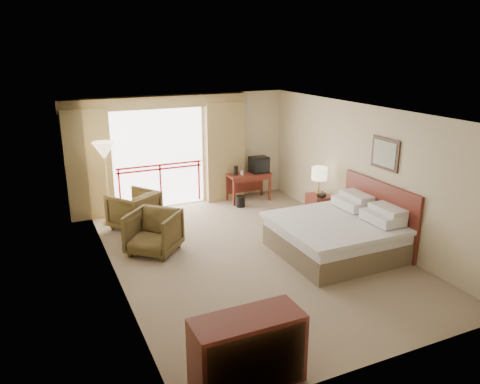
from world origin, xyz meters
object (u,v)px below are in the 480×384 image
armchair_far (135,228)px  tv (259,165)px  desk (248,179)px  floor_lamp (104,154)px  dresser (248,351)px  wastebasket (241,201)px  bed (337,235)px  nightstand (319,208)px  armchair_near (155,252)px  side_table (138,224)px  table_lamp (319,174)px

armchair_far → tv: bearing=157.8°
desk → floor_lamp: (-3.52, -0.25, 1.03)m
tv → dresser: tv is taller
tv → wastebasket: 1.10m
tv → dresser: bearing=-108.9°
bed → nightstand: bearing=67.9°
tv → armchair_far: (-3.37, -0.69, -0.91)m
armchair_near → floor_lamp: floor_lamp is taller
armchair_near → floor_lamp: 2.54m
armchair_near → tv: bearing=74.8°
wastebasket → armchair_far: 2.70m
floor_lamp → tv: bearing=2.9°
armchair_far → armchair_near: same height
wastebasket → armchair_near: armchair_near is taller
nightstand → armchair_far: 4.09m
side_table → dresser: size_ratio=0.43×
tv → side_table: bearing=-147.6°
side_table → dresser: bearing=-87.4°
desk → dresser: bearing=-111.8°
side_table → bed: bearing=-32.4°
side_table → tv: bearing=23.4°
bed → floor_lamp: 5.14m
nightstand → bed: bearing=-108.5°
bed → dresser: size_ratio=1.63×
nightstand → armchair_far: bearing=164.3°
nightstand → desk: bearing=114.1°
wastebasket → bed: bearing=-80.6°
bed → armchair_far: bearing=137.8°
armchair_near → armchair_far: bearing=134.5°
table_lamp → armchair_near: bearing=-178.0°
floor_lamp → dresser: floor_lamp is taller
armchair_near → table_lamp: bearing=44.2°
table_lamp → tv: 2.05m
table_lamp → desk: size_ratio=0.56×
armchair_far → side_table: (-0.10, -0.81, 0.39)m
desk → armchair_far: desk is taller
side_table → nightstand: bearing=-7.7°
table_lamp → side_table: bearing=173.0°
armchair_far → floor_lamp: (-0.45, 0.49, 1.58)m
wastebasket → side_table: size_ratio=0.48×
desk → side_table: (-3.17, -1.55, -0.16)m
bed → floor_lamp: floor_lamp is taller
floor_lamp → wastebasket: bearing=-3.3°
table_lamp → nightstand: bearing=-90.0°
tv → armchair_far: size_ratio=0.50×
tv → wastebasket: size_ratio=1.63×
bed → desk: bed is taller
table_lamp → desk: bearing=110.9°
dresser → armchair_far: bearing=87.1°
table_lamp → floor_lamp: floor_lamp is taller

